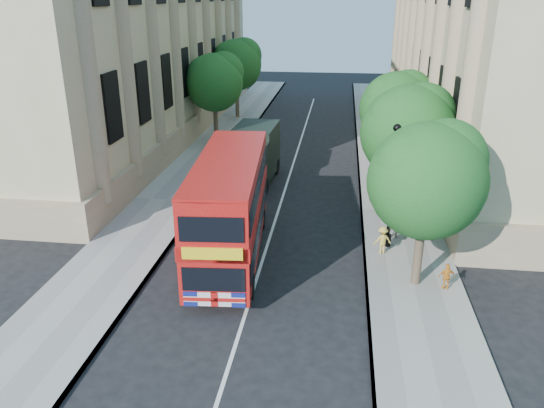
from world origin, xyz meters
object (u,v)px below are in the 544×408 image
(double_decker_bus, at_px, (230,205))
(police_constable, at_px, (215,276))
(box_van, at_px, (253,157))
(woman_pedestrian, at_px, (390,220))
(lamp_post, at_px, (392,192))

(double_decker_bus, relative_size, police_constable, 4.54)
(box_van, relative_size, police_constable, 2.80)
(woman_pedestrian, bearing_deg, police_constable, 22.96)
(lamp_post, height_order, woman_pedestrian, lamp_post)
(double_decker_bus, height_order, box_van, double_decker_bus)
(lamp_post, xyz_separation_m, police_constable, (-6.14, -5.00, -1.53))
(police_constable, xyz_separation_m, woman_pedestrian, (6.25, 5.84, -0.06))
(lamp_post, bearing_deg, police_constable, -140.82)
(woman_pedestrian, bearing_deg, box_van, -63.61)
(double_decker_bus, relative_size, box_van, 1.62)
(double_decker_bus, distance_m, police_constable, 3.62)
(lamp_post, distance_m, box_van, 10.24)
(box_van, bearing_deg, double_decker_bus, -83.55)
(double_decker_bus, xyz_separation_m, police_constable, (0.16, -3.39, -1.25))
(lamp_post, relative_size, box_van, 0.94)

